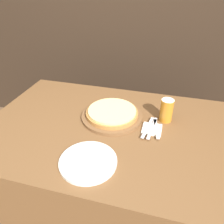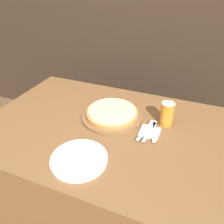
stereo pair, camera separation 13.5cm
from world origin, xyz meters
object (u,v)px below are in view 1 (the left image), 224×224
beer_glass (167,109)px  dinner_knife (152,128)px  spoon (156,129)px  fork (148,127)px  dinner_plate (88,161)px  pizza_on_board (112,114)px

beer_glass → dinner_knife: size_ratio=0.66×
beer_glass → spoon: bearing=-108.8°
fork → dinner_knife: (0.02, 0.00, 0.00)m
dinner_knife → spoon: same height
dinner_plate → spoon: bearing=49.3°
fork → dinner_knife: same height
beer_glass → dinner_knife: (-0.07, -0.12, -0.06)m
dinner_plate → dinner_knife: 0.43m
fork → dinner_plate: bearing=-125.5°
pizza_on_board → dinner_knife: 0.27m
fork → dinner_knife: size_ratio=1.00×
pizza_on_board → dinner_knife: bearing=-14.2°
beer_glass → spoon: (-0.04, -0.12, -0.06)m
dinner_plate → dinner_knife: dinner_plate is taller
dinner_knife → spoon: size_ratio=1.18×
pizza_on_board → dinner_plate: (-0.01, -0.41, -0.02)m
dinner_plate → fork: size_ratio=1.29×
dinner_plate → spoon: 0.45m
beer_glass → spoon: size_ratio=0.78×
beer_glass → dinner_knife: 0.15m
dinner_knife → fork: bearing=180.0°
pizza_on_board → spoon: bearing=-13.0°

